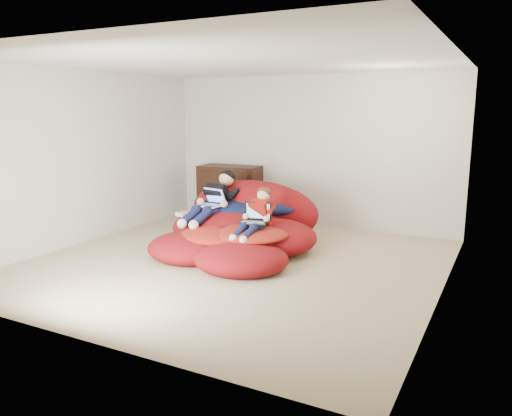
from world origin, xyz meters
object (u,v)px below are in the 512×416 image
(beanbag_pile, at_px, (241,228))
(younger_boy, at_px, (257,214))
(older_boy, at_px, (216,197))
(laptop_black, at_px, (256,217))
(laptop_white, at_px, (212,201))
(dresser, at_px, (230,193))

(beanbag_pile, xyz_separation_m, younger_boy, (0.47, -0.39, 0.32))
(beanbag_pile, bearing_deg, older_boy, 175.09)
(older_boy, height_order, laptop_black, older_boy)
(older_boy, xyz_separation_m, laptop_white, (0.00, -0.11, -0.04))
(older_boy, bearing_deg, beanbag_pile, -4.91)
(older_boy, distance_m, younger_boy, 1.01)
(dresser, height_order, laptop_black, dresser)
(younger_boy, distance_m, laptop_black, 0.06)
(older_boy, xyz_separation_m, younger_boy, (0.91, -0.43, -0.07))
(beanbag_pile, xyz_separation_m, laptop_white, (-0.44, -0.07, 0.36))
(laptop_white, distance_m, laptop_black, 0.98)
(beanbag_pile, relative_size, younger_boy, 2.95)
(laptop_white, xyz_separation_m, laptop_black, (0.91, -0.36, -0.08))
(younger_boy, height_order, laptop_black, younger_boy)
(older_boy, relative_size, laptop_black, 3.15)
(laptop_black, bearing_deg, dresser, 128.21)
(beanbag_pile, relative_size, laptop_black, 6.41)
(laptop_white, relative_size, laptop_black, 1.01)
(dresser, height_order, older_boy, older_boy)
(older_boy, height_order, younger_boy, older_boy)
(laptop_white, height_order, laptop_black, laptop_white)
(dresser, height_order, laptop_white, dresser)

